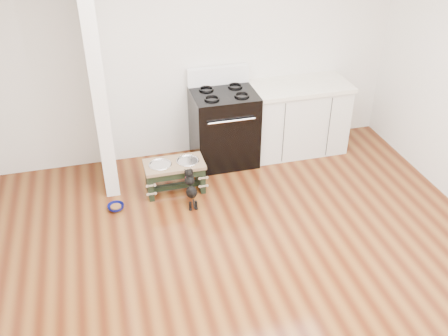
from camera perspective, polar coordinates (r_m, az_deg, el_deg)
ground at (r=4.70m, az=3.92°, el=-12.80°), size 5.00×5.00×0.00m
room_shell at (r=3.73m, az=4.83°, el=5.03°), size 5.00×5.00×5.00m
partition_wall at (r=5.57m, az=-14.43°, el=10.61°), size 0.15×0.80×2.70m
oven_range at (r=6.15m, az=-0.02°, el=4.83°), size 0.76×0.69×1.14m
cabinet_run at (r=6.47m, az=8.39°, el=5.69°), size 1.24×0.64×0.91m
dog_feeder at (r=5.68m, az=-5.66°, el=-0.36°), size 0.68×0.36×0.38m
puppy at (r=5.47m, az=-3.82°, el=-2.23°), size 0.12×0.35×0.41m
floor_bowl at (r=5.62m, az=-12.25°, el=-4.40°), size 0.23×0.23×0.06m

